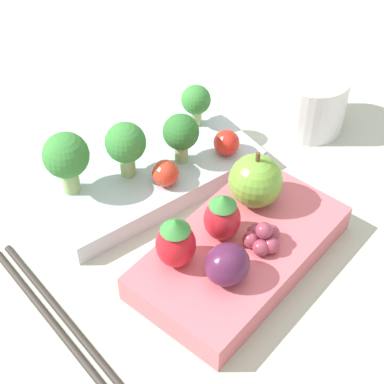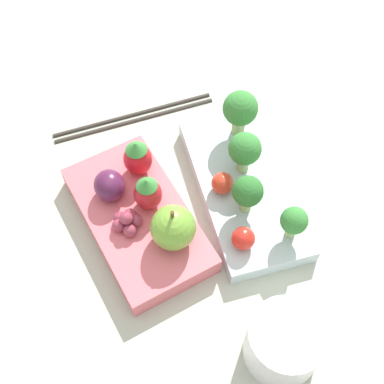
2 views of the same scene
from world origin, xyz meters
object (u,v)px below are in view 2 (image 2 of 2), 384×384
Objects in this scene: bento_box_fruit at (138,219)px; strawberry_0 at (138,158)px; drinking_cup at (284,343)px; apple at (173,228)px; chopsticks_pair at (134,117)px; broccoli_floret_2 at (240,110)px; plum at (109,185)px; strawberry_1 at (148,193)px; cherry_tomato_1 at (243,238)px; grape_cluster at (127,222)px; bento_box_savoury at (244,188)px; broccoli_floret_3 at (294,221)px; broccoli_floret_1 at (248,192)px; broccoli_floret_0 at (245,150)px; cherry_tomato_0 at (222,183)px.

strawberry_0 reaches higher than bento_box_fruit.
drinking_cup is at bearing 25.86° from bento_box_fruit.
bento_box_fruit is 0.07m from strawberry_0.
chopsticks_pair is at bearing 176.65° from apple.
plum is at bearing -77.57° from broccoli_floret_2.
bento_box_fruit is 0.06m from apple.
cherry_tomato_1 is at bearing 45.39° from strawberry_1.
cherry_tomato_1 is 0.77× the size of grape_cluster.
bento_box_savoury is at bearing 89.66° from bento_box_fruit.
drinking_cup reaches higher than grape_cluster.
grape_cluster is 0.45× the size of drinking_cup.
broccoli_floret_2 is 0.16m from cherry_tomato_1.
broccoli_floret_2 is at bearing 179.68° from broccoli_floret_3.
broccoli_floret_3 is at bearing 35.13° from broccoli_floret_1.
broccoli_floret_2 is 0.86× the size of drinking_cup.
broccoli_floret_2 is at bearing 53.81° from chopsticks_pair.
chopsticks_pair is (-0.22, -0.06, -0.03)m from cherry_tomato_1.
plum is (0.04, -0.17, -0.02)m from broccoli_floret_2.
cherry_tomato_1 is 0.35× the size of drinking_cup.
cherry_tomato_0 is (0.02, -0.03, -0.02)m from broccoli_floret_0.
strawberry_0 is at bearing -82.48° from broccoli_floret_2.
chopsticks_pair is (-0.19, 0.01, -0.05)m from apple.
grape_cluster is 0.16× the size of chopsticks_pair.
plum reaches higher than bento_box_savoury.
broccoli_floret_3 is (0.05, 0.03, -0.00)m from broccoli_floret_1.
drinking_cup is (0.19, 0.07, -0.02)m from strawberry_1.
broccoli_floret_3 is 0.26m from chopsticks_pair.
broccoli_floret_2 is at bearing 115.63° from bento_box_fruit.
apple reaches higher than cherry_tomato_1.
cherry_tomato_1 is (0.04, -0.02, -0.02)m from broccoli_floret_1.
plum is at bearing -132.43° from cherry_tomato_1.
broccoli_floret_0 is 0.10m from broccoli_floret_3.
cherry_tomato_1 is at bearing -24.64° from bento_box_savoury.
strawberry_0 is (-0.13, -0.08, 0.02)m from cherry_tomato_1.
cherry_tomato_0 is 0.68× the size of plum.
bento_box_savoury is 6.58× the size of grape_cluster.
broccoli_floret_0 is at bearing 157.37° from cherry_tomato_1.
bento_box_savoury is 0.18m from chopsticks_pair.
broccoli_floret_1 reaches higher than drinking_cup.
broccoli_floret_1 reaches higher than grape_cluster.
apple reaches higher than plum.
broccoli_floret_3 is 0.19m from strawberry_0.
bento_box_savoury is 0.13m from strawberry_0.
cherry_tomato_1 is at bearing -20.62° from broccoli_floret_2.
broccoli_floret_1 is 0.06m from broccoli_floret_3.
cherry_tomato_1 is (0.07, -0.03, 0.02)m from bento_box_savoury.
bento_box_savoury is at bearing 30.05° from chopsticks_pair.
plum reaches higher than chopsticks_pair.
bento_box_fruit is at bearing -89.61° from cherry_tomato_0.
cherry_tomato_0 is at bearing 120.76° from apple.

